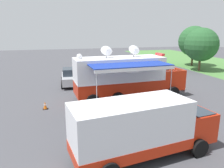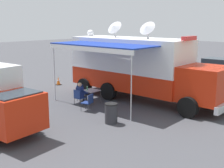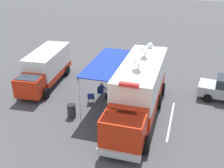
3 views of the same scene
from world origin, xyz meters
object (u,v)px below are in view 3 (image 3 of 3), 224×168
at_px(folding_chair_beside_table, 114,88).
at_px(water_bottle, 109,88).
at_px(folding_table, 110,91).
at_px(support_truck, 46,68).
at_px(command_truck, 138,89).
at_px(trash_bin, 72,111).
at_px(traffic_cone, 147,72).
at_px(folding_chair_at_table, 100,91).
at_px(seated_responder, 103,90).
at_px(folding_chair_spare_by_truck, 91,97).

bearing_deg(folding_chair_beside_table, water_bottle, 77.81).
xyz_separation_m(folding_table, support_truck, (5.90, -0.90, 0.71)).
relative_size(command_truck, trash_bin, 10.54).
distance_m(folding_chair_beside_table, traffic_cone, 4.69).
bearing_deg(folding_chair_beside_table, folding_table, 87.52).
bearing_deg(folding_chair_at_table, command_truck, 155.68).
height_order(folding_table, water_bottle, water_bottle).
distance_m(folding_table, seated_responder, 0.62).
height_order(folding_chair_beside_table, support_truck, support_truck).
bearing_deg(trash_bin, water_bottle, -114.39).
xyz_separation_m(water_bottle, seated_responder, (0.50, 0.07, -0.18)).
bearing_deg(folding_chair_beside_table, folding_chair_at_table, 42.45).
xyz_separation_m(folding_chair_beside_table, seated_responder, (0.65, 0.76, 0.14)).
xyz_separation_m(folding_chair_at_table, trash_bin, (0.80, 3.20, -0.06)).
xyz_separation_m(folding_table, folding_chair_at_table, (0.80, -0.08, -0.16)).
bearing_deg(water_bottle, seated_responder, 8.51).
relative_size(folding_chair_at_table, trash_bin, 0.96).
distance_m(folding_table, water_bottle, 0.26).
relative_size(folding_chair_beside_table, folding_chair_spare_by_truck, 1.00).
height_order(command_truck, folding_chair_at_table, command_truck).
bearing_deg(support_truck, trash_bin, 136.93).
xyz_separation_m(folding_chair_beside_table, traffic_cone, (-1.58, -4.41, -0.23)).
xyz_separation_m(command_truck, seated_responder, (3.08, -1.49, -1.30)).
bearing_deg(folding_table, folding_chair_at_table, -6.04).
xyz_separation_m(water_bottle, folding_chair_at_table, (0.69, 0.08, -0.32)).
bearing_deg(support_truck, seated_responder, 171.33).
bearing_deg(support_truck, folding_table, 171.33).
xyz_separation_m(seated_responder, trash_bin, (0.99, 3.21, -0.20)).
bearing_deg(traffic_cone, folding_chair_at_table, 64.95).
distance_m(command_truck, folding_table, 3.11).
bearing_deg(folding_chair_at_table, folding_table, 173.96).
height_order(water_bottle, folding_chair_spare_by_truck, water_bottle).
bearing_deg(folding_chair_at_table, water_bottle, -173.06).
distance_m(command_truck, seated_responder, 3.66).
distance_m(command_truck, support_truck, 8.70).
distance_m(folding_table, folding_chair_spare_by_truck, 1.49).
distance_m(water_bottle, trash_bin, 3.63).
height_order(command_truck, folding_table, command_truck).
height_order(folding_chair_spare_by_truck, support_truck, support_truck).
xyz_separation_m(command_truck, traffic_cone, (0.85, -6.66, -1.67)).
relative_size(seated_responder, support_truck, 0.18).
relative_size(command_truck, folding_chair_at_table, 11.03).
relative_size(folding_chair_beside_table, trash_bin, 0.96).
relative_size(water_bottle, folding_chair_at_table, 0.26).
distance_m(water_bottle, folding_chair_spare_by_truck, 1.57).
relative_size(folding_chair_at_table, traffic_cone, 1.50).
bearing_deg(seated_responder, support_truck, -8.67).
relative_size(folding_table, trash_bin, 0.92).
distance_m(seated_responder, support_truck, 5.40).
distance_m(folding_table, folding_chair_beside_table, 0.87).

